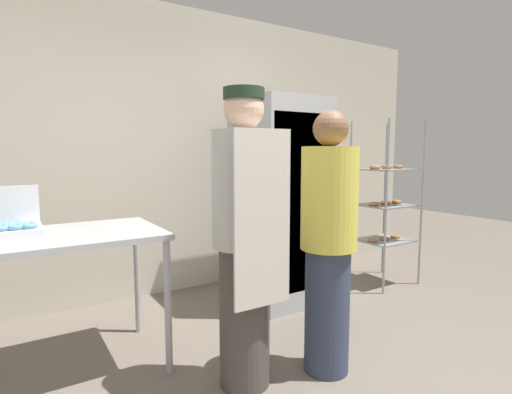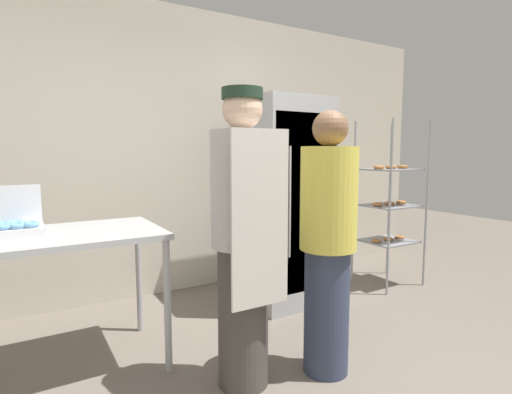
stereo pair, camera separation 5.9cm
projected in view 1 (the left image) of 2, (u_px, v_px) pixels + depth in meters
back_wall at (172, 152)px, 3.88m from camera, size 6.40×0.12×2.73m
refrigerator at (280, 201)px, 3.63m from camera, size 0.69×0.75×1.83m
baking_rack at (385, 203)px, 4.12m from camera, size 0.57×0.49×1.68m
prep_counter at (63, 249)px, 2.40m from camera, size 1.14×0.75×0.88m
donut_box at (15, 228)px, 2.32m from camera, size 0.28×0.25×0.29m
person_baker at (245, 236)px, 2.27m from camera, size 0.36×0.38×1.71m
person_customer at (328, 242)px, 2.42m from camera, size 0.34×0.34×1.61m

